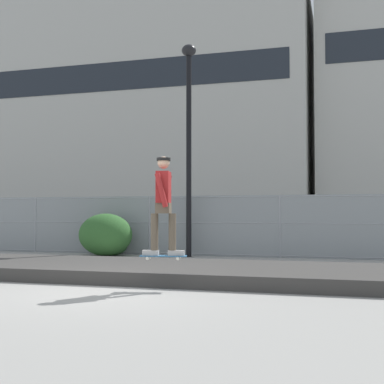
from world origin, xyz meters
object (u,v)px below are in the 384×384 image
object	(u,v)px
shrub_left	(105,235)
shrub_center	(113,243)
parked_car_near	(170,226)
skater	(163,199)
street_lamp	(189,123)
skateboard	(163,256)
parked_car_mid	(347,227)

from	to	relation	value
shrub_left	shrub_center	world-z (taller)	shrub_left
parked_car_near	shrub_left	size ratio (longest dim) A/B	2.69
skater	street_lamp	bearing A→B (deg)	102.86
shrub_center	parked_car_near	bearing A→B (deg)	81.41
parked_car_near	shrub_center	distance (m)	3.92
skateboard	street_lamp	size ratio (longest dim) A/B	0.13
parked_car_mid	street_lamp	bearing A→B (deg)	-141.21
skater	shrub_left	world-z (taller)	skater
shrub_left	skater	bearing A→B (deg)	-56.85
parked_car_near	parked_car_mid	xyz separation A→B (m)	(6.43, -0.04, 0.00)
skater	parked_car_near	distance (m)	10.88
skateboard	parked_car_mid	world-z (taller)	parked_car_mid
skater	street_lamp	world-z (taller)	street_lamp
parked_car_near	parked_car_mid	bearing A→B (deg)	-0.32
skater	parked_car_mid	world-z (taller)	skater
skater	shrub_left	xyz separation A→B (m)	(-4.07, 6.23, -0.90)
parked_car_near	shrub_center	world-z (taller)	parked_car_near
skater	shrub_left	size ratio (longest dim) A/B	1.01
skater	parked_car_mid	xyz separation A→B (m)	(3.07, 10.29, -0.71)
parked_car_mid	skater	bearing A→B (deg)	-106.62
parked_car_near	parked_car_mid	distance (m)	6.43
skateboard	street_lamp	distance (m)	7.61
skateboard	shrub_left	xyz separation A→B (m)	(-4.07, 6.23, 0.08)
shrub_left	shrub_center	size ratio (longest dim) A/B	1.70
parked_car_near	parked_car_mid	world-z (taller)	same
street_lamp	parked_car_mid	xyz separation A→B (m)	(4.58, 3.68, -3.20)
parked_car_near	shrub_left	distance (m)	4.16
parked_car_mid	shrub_left	world-z (taller)	parked_car_mid
street_lamp	shrub_center	bearing A→B (deg)	-176.99
street_lamp	parked_car_near	distance (m)	5.25
skateboard	parked_car_mid	distance (m)	10.74
skateboard	parked_car_mid	size ratio (longest dim) A/B	0.19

